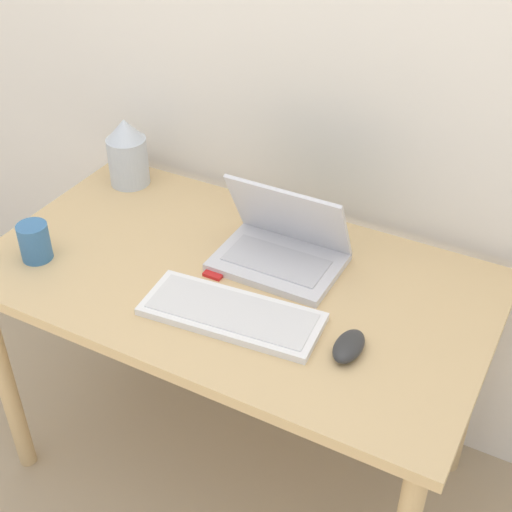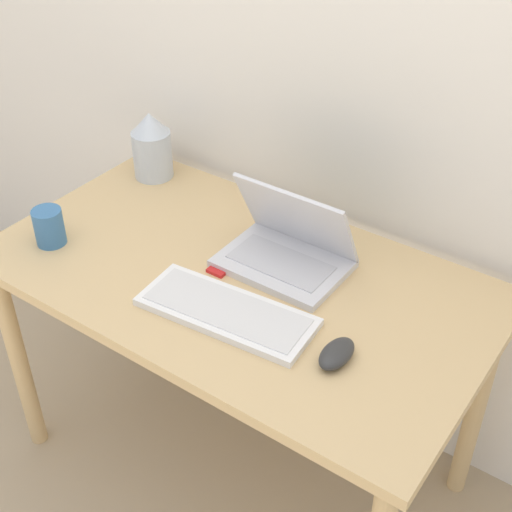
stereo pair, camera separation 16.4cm
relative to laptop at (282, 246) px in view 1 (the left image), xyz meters
The scene contains 8 objects.
wall_back 0.58m from the laptop, 103.96° to the left, with size 6.00×0.05×2.50m.
desk 0.19m from the laptop, 125.34° to the right, with size 1.25×0.70×0.72m.
laptop is the anchor object (origin of this frame).
keyboard 0.25m from the laptop, 91.01° to the right, with size 0.42×0.20×0.02m.
mouse 0.36m from the laptop, 39.80° to the right, with size 0.06×0.11×0.04m.
vase 0.59m from the laptop, 166.26° to the left, with size 0.12×0.12×0.20m.
mp3_player 0.17m from the laptop, 135.31° to the right, with size 0.05×0.06×0.01m.
mug 0.62m from the laptop, 153.14° to the right, with size 0.08×0.08×0.10m.
Camera 1 is at (0.70, -0.84, 1.79)m, focal length 50.00 mm.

